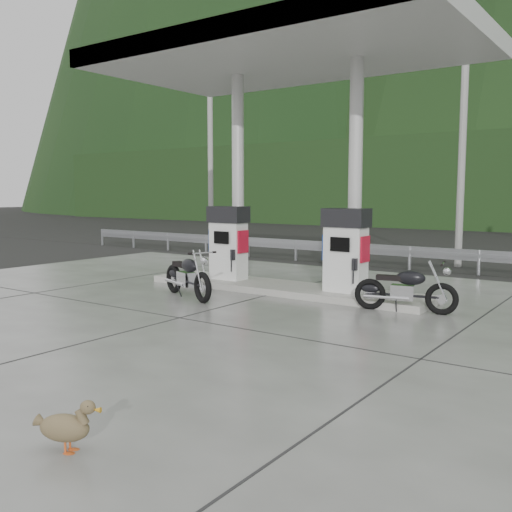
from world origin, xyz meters
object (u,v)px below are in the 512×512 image
Objects in this scene: gas_pump_right at (346,250)px; motorcycle_left at (187,276)px; gas_pump_left at (228,243)px; duck at (65,429)px; motorcycle_right at (405,290)px.

gas_pump_right is 0.92× the size of motorcycle_left.
gas_pump_left is 3.14× the size of duck.
gas_pump_right is at bearing 55.38° from motorcycle_left.
gas_pump_left is 9.28m from duck.
motorcycle_left is (0.33, -1.87, -0.58)m from gas_pump_left.
gas_pump_left reaches higher than motorcycle_left.
motorcycle_left is 3.43× the size of duck.
motorcycle_right is (4.76, -0.59, -0.62)m from gas_pump_left.
gas_pump_left is at bearing 94.76° from duck.
motorcycle_right is (1.56, -0.59, -0.62)m from gas_pump_right.
gas_pump_left is 1.00× the size of gas_pump_right.
motorcycle_left is at bearing 99.54° from duck.
gas_pump_right is 1.78m from motorcycle_right.
motorcycle_left is 1.08× the size of motorcycle_right.
gas_pump_right reaches higher than motorcycle_right.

